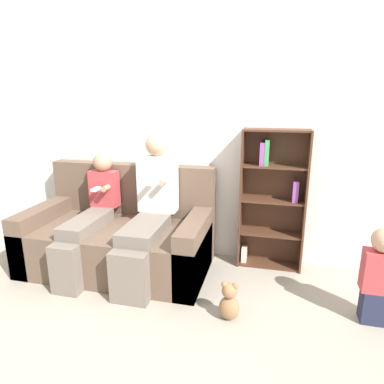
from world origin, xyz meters
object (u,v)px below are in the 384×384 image
(teddy_bear, at_px, (229,302))
(couch, at_px, (120,238))
(bookshelf, at_px, (272,197))
(child_seated, at_px, (89,215))
(adult_seated, at_px, (149,208))
(toddler_standing, at_px, (379,274))

(teddy_bear, bearing_deg, couch, 152.49)
(bookshelf, distance_m, teddy_bear, 1.14)
(couch, xyz_separation_m, teddy_bear, (1.14, -0.59, -0.15))
(child_seated, bearing_deg, couch, 30.10)
(adult_seated, distance_m, teddy_bear, 1.08)
(child_seated, distance_m, bookshelf, 1.71)
(adult_seated, bearing_deg, toddler_standing, -8.93)
(couch, relative_size, child_seated, 1.59)
(couch, xyz_separation_m, bookshelf, (1.40, 0.38, 0.39))
(teddy_bear, bearing_deg, child_seated, 161.41)
(child_seated, height_order, toddler_standing, child_seated)
(adult_seated, bearing_deg, teddy_bear, -32.76)
(toddler_standing, distance_m, bookshelf, 1.12)
(adult_seated, distance_m, bookshelf, 1.15)
(bookshelf, bearing_deg, toddler_standing, -43.88)
(toddler_standing, xyz_separation_m, bookshelf, (-0.77, 0.74, 0.30))
(bookshelf, bearing_deg, teddy_bear, -104.73)
(couch, height_order, adult_seated, adult_seated)
(adult_seated, bearing_deg, child_seated, -174.54)
(couch, bearing_deg, child_seated, -149.90)
(teddy_bear, bearing_deg, toddler_standing, 12.45)
(couch, bearing_deg, bookshelf, 15.17)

